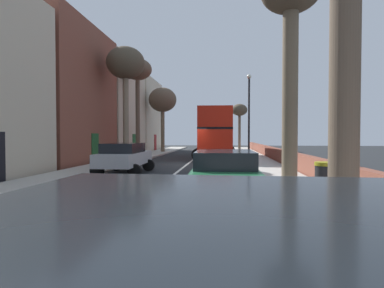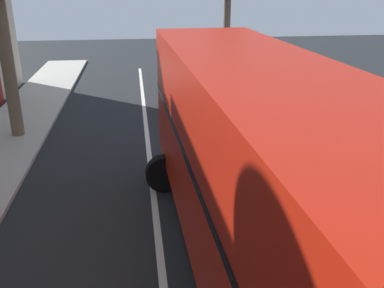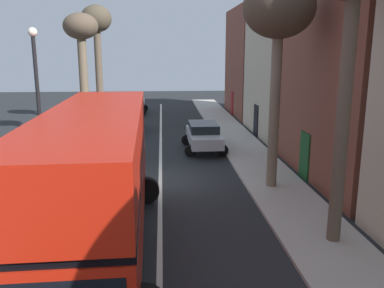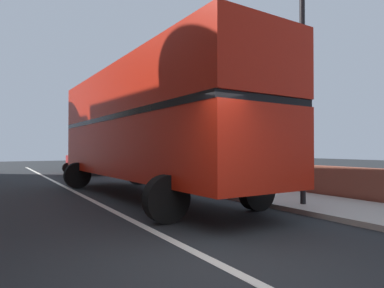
{
  "view_description": "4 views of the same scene",
  "coord_description": "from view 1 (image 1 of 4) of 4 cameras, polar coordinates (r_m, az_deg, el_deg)",
  "views": [
    {
      "loc": [
        2.48,
        -20.98,
        1.94
      ],
      "look_at": [
        -0.03,
        3.53,
        1.29
      ],
      "focal_mm": 29.26,
      "sensor_mm": 36.0,
      "label": 1
    },
    {
      "loc": [
        -0.34,
        -0.47,
        5.29
      ],
      "look_at": [
        0.65,
        6.82,
        2.46
      ],
      "focal_mm": 39.83,
      "sensor_mm": 36.0,
      "label": 2
    },
    {
      "loc": [
        -0.14,
        17.15,
        5.61
      ],
      "look_at": [
        -1.37,
        0.46,
        1.78
      ],
      "focal_mm": 37.91,
      "sensor_mm": 36.0,
      "label": 3
    },
    {
      "loc": [
        -2.63,
        -3.62,
        1.54
      ],
      "look_at": [
        1.75,
        3.58,
        1.66
      ],
      "focal_mm": 31.25,
      "sensor_mm": 36.0,
      "label": 4
    }
  ],
  "objects": [
    {
      "name": "road_centre_line",
      "position": [
        21.22,
        -0.89,
        -3.72
      ],
      "size": [
        0.16,
        54.0,
        0.01
      ],
      "primitive_type": "cube",
      "color": "silver",
      "rests_on": "ground"
    },
    {
      "name": "street_tree_right_1",
      "position": [
        12.61,
        17.55,
        22.03
      ],
      "size": [
        2.16,
        2.16,
        7.84
      ],
      "color": "brown",
      "rests_on": "sidewalk_right"
    },
    {
      "name": "lamppost_right",
      "position": [
        23.39,
        10.35,
        6.07
      ],
      "size": [
        0.32,
        0.32,
        6.31
      ],
      "color": "black",
      "rests_on": "sidewalk_right"
    },
    {
      "name": "boundary_wall_right",
      "position": [
        21.4,
        16.54,
        -2.4
      ],
      "size": [
        0.36,
        54.0,
        1.0
      ],
      "primitive_type": "cube",
      "color": "brown",
      "rests_on": "ground"
    },
    {
      "name": "litter_bin_right",
      "position": [
        9.6,
        23.0,
        -6.23
      ],
      "size": [
        0.55,
        0.55,
        1.08
      ],
      "color": "black",
      "rests_on": "sidewalk_right"
    },
    {
      "name": "double_decker_bus",
      "position": [
        27.23,
        4.21,
        2.38
      ],
      "size": [
        3.77,
        10.69,
        4.06
      ],
      "color": "red",
      "rests_on": "ground"
    },
    {
      "name": "street_tree_left_4",
      "position": [
        23.88,
        -12.01,
        13.73
      ],
      "size": [
        2.78,
        2.78,
        8.28
      ],
      "color": "#7A6B56",
      "rests_on": "sidewalk_left"
    },
    {
      "name": "parked_car_silver_left_1",
      "position": [
        16.1,
        -12.19,
        -2.19
      ],
      "size": [
        2.45,
        4.54,
        1.57
      ],
      "color": "#B7BABF",
      "rests_on": "ground"
    },
    {
      "name": "street_tree_left_2",
      "position": [
        28.88,
        -9.89,
        12.6
      ],
      "size": [
        2.53,
        2.53,
        8.67
      ],
      "color": "brown",
      "rests_on": "sidewalk_left"
    },
    {
      "name": "ground_plane",
      "position": [
        21.22,
        -0.89,
        -3.73
      ],
      "size": [
        84.0,
        84.0,
        0.0
      ],
      "primitive_type": "plane",
      "color": "black"
    },
    {
      "name": "parked_car_red_right_0",
      "position": [
        38.18,
        5.88,
        0.02
      ],
      "size": [
        2.57,
        4.46,
        1.69
      ],
      "color": "#AD1919",
      "rests_on": "ground"
    },
    {
      "name": "sidewalk_left",
      "position": [
        22.32,
        -13.5,
        -3.36
      ],
      "size": [
        2.6,
        60.0,
        0.12
      ],
      "primitive_type": "cube",
      "color": "#B2ADA3",
      "rests_on": "ground"
    },
    {
      "name": "street_tree_left_0",
      "position": [
        36.54,
        -5.38,
        7.86
      ],
      "size": [
        3.2,
        3.2,
        7.38
      ],
      "color": "brown",
      "rests_on": "sidewalk_left"
    },
    {
      "name": "parked_car_green_right_2",
      "position": [
        8.96,
        5.95,
        -5.25
      ],
      "size": [
        2.45,
        4.2,
        1.51
      ],
      "color": "#1E6038",
      "rests_on": "ground"
    },
    {
      "name": "street_tree_right_5",
      "position": [
        43.27,
        8.65,
        5.86
      ],
      "size": [
        2.13,
        2.13,
        6.16
      ],
      "color": "brown",
      "rests_on": "sidewalk_right"
    },
    {
      "name": "sidewalk_right",
      "position": [
        21.2,
        12.4,
        -3.6
      ],
      "size": [
        2.6,
        60.0,
        0.12
      ],
      "primitive_type": "cube",
      "color": "#B2ADA3",
      "rests_on": "ground"
    },
    {
      "name": "terraced_houses_left",
      "position": [
        23.95,
        -21.7,
        7.9
      ],
      "size": [
        4.07,
        47.62,
        9.63
      ],
      "color": "brown",
      "rests_on": "ground"
    }
  ]
}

